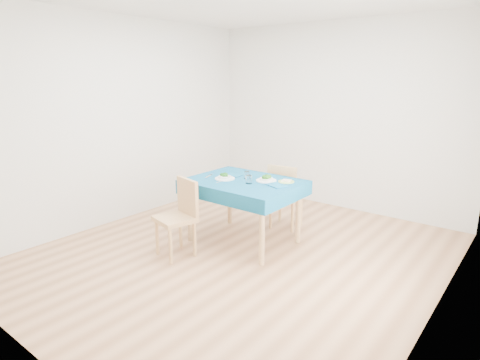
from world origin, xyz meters
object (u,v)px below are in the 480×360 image
Objects in this scene: table at (244,212)px; bowl_far at (266,178)px; chair_near at (175,215)px; chair_far at (287,192)px; side_plate at (286,182)px; bowl_near at (225,176)px.

table is 5.33× the size of bowl_far.
chair_near is 0.99× the size of chair_far.
side_plate is (0.42, 0.25, 0.38)m from table.
chair_far reaches higher than chair_near.
chair_far is at bearing 79.78° from table.
bowl_far is 0.23m from side_plate.
chair_far is 0.68m from bowl_far.
chair_near is 1.12m from bowl_far.
bowl_near and bowl_far have the same top height.
chair_near reaches higher than table.
chair_far reaches higher than bowl_near.
bowl_near is 0.72m from side_plate.
bowl_far is (0.08, -0.60, 0.32)m from chair_far.
bowl_near is (-0.35, -0.82, 0.31)m from chair_far.
table is 1.32× the size of chair_far.
bowl_far reaches higher than side_plate.
chair_near is at bearing -115.03° from table.
bowl_far is at bearing -152.13° from side_plate.
side_plate is at bearing 65.75° from chair_near.
chair_far is 4.09× the size of bowl_near.
table is 0.48m from bowl_near.
table is 1.33× the size of chair_near.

